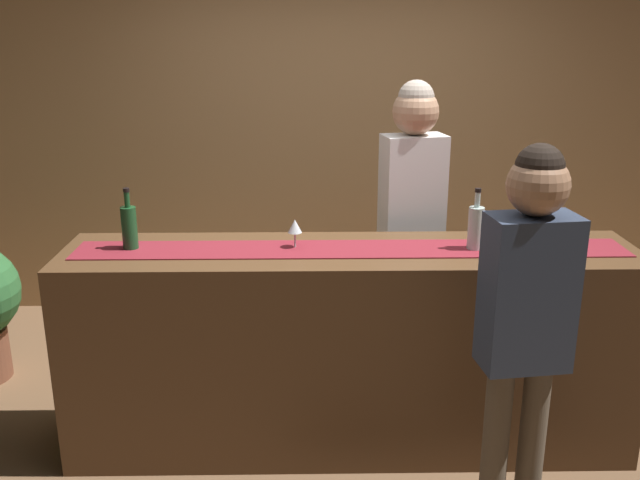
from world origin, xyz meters
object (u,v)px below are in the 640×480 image
(wine_bottle_green, at_px, (129,227))
(wine_glass_near_customer, at_px, (295,227))
(bartender, at_px, (412,202))
(customer_sipping, at_px, (527,307))
(wine_glass_mid_counter, at_px, (526,234))
(wine_bottle_clear, at_px, (476,227))

(wine_bottle_green, height_order, wine_glass_near_customer, wine_bottle_green)
(bartender, bearing_deg, wine_bottle_green, 9.58)
(wine_bottle_green, xyz_separation_m, bartender, (1.44, 0.55, -0.03))
(wine_glass_near_customer, height_order, customer_sipping, customer_sipping)
(wine_glass_near_customer, distance_m, bartender, 0.85)
(wine_bottle_green, height_order, wine_glass_mid_counter, wine_bottle_green)
(wine_glass_near_customer, xyz_separation_m, bartender, (0.64, 0.55, -0.02))
(wine_glass_near_customer, bearing_deg, wine_bottle_clear, -2.49)
(wine_bottle_green, bearing_deg, bartender, 21.10)
(wine_bottle_clear, height_order, wine_bottle_green, same)
(wine_bottle_clear, relative_size, customer_sipping, 0.18)
(wine_bottle_clear, bearing_deg, wine_glass_mid_counter, -23.65)
(wine_bottle_green, relative_size, wine_glass_mid_counter, 2.10)
(bartender, relative_size, customer_sipping, 1.07)
(wine_glass_mid_counter, bearing_deg, bartender, 122.58)
(wine_bottle_clear, relative_size, wine_glass_mid_counter, 2.10)
(wine_bottle_green, height_order, customer_sipping, customer_sipping)
(wine_bottle_clear, distance_m, wine_glass_mid_counter, 0.23)
(wine_glass_near_customer, distance_m, customer_sipping, 1.17)
(wine_bottle_clear, height_order, bartender, bartender)
(wine_glass_mid_counter, xyz_separation_m, bartender, (-0.44, 0.68, -0.02))
(wine_bottle_clear, distance_m, bartender, 0.63)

